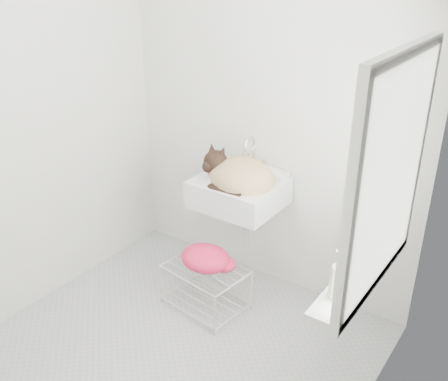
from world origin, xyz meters
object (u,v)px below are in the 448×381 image
Objects in this scene: wire_rack at (206,287)px; bottle_a at (337,298)px; cat at (239,176)px; sink at (239,180)px; bottle_c at (367,261)px; bottle_b at (356,275)px.

bottle_a is (1.11, -0.49, 0.70)m from wire_rack.
cat is at bearing 142.99° from bottle_a.
wire_rack is 1.40m from bottle_a.
cat is (0.01, -0.02, 0.04)m from sink.
wire_rack is 2.90× the size of bottle_c.
cat reaches higher than sink.
bottle_a is 0.36m from bottle_c.
bottle_c is (1.05, -0.45, 0.00)m from sink.
bottle_a reaches higher than wire_rack.
bottle_c is at bearing 90.00° from bottle_a.
bottle_b is (0.00, 0.22, 0.00)m from bottle_a.
cat reaches higher than wire_rack.
bottle_a is (1.04, -0.78, -0.04)m from cat.
sink is 1.14m from bottle_c.
bottle_b is at bearing -90.00° from bottle_c.
bottle_c is at bearing 90.00° from bottle_b.
sink is 3.13× the size of bottle_c.
bottle_c is at bearing -23.02° from sink.
cat is 2.72× the size of bottle_a.
cat is at bearing 151.38° from bottle_b.
bottle_c is (0.00, 0.14, 0.00)m from bottle_b.
sink is at bearing 150.89° from bottle_b.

